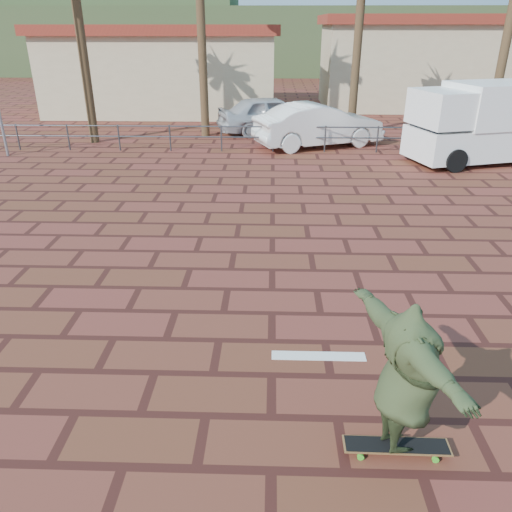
{
  "coord_description": "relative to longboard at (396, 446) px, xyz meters",
  "views": [
    {
      "loc": [
        -0.04,
        -7.35,
        4.5
      ],
      "look_at": [
        -0.29,
        0.6,
        0.8
      ],
      "focal_mm": 35.0,
      "sensor_mm": 36.0,
      "label": 1
    }
  ],
  "objects": [
    {
      "name": "building_west",
      "position": [
        -7.44,
        25.03,
        2.18
      ],
      "size": [
        12.6,
        7.6,
        4.5
      ],
      "color": "beige",
      "rests_on": "ground"
    },
    {
      "name": "hill_front",
      "position": [
        -1.44,
        53.03,
        2.9
      ],
      "size": [
        70.0,
        18.0,
        6.0
      ],
      "primitive_type": "cube",
      "color": "#384C28",
      "rests_on": "ground"
    },
    {
      "name": "ground",
      "position": [
        -1.44,
        3.03,
        -0.1
      ],
      "size": [
        120.0,
        120.0,
        0.0
      ],
      "primitive_type": "plane",
      "color": "maroon",
      "rests_on": "ground"
    },
    {
      "name": "building_east",
      "position": [
        6.56,
        27.03,
        2.44
      ],
      "size": [
        10.6,
        6.6,
        5.0
      ],
      "color": "beige",
      "rests_on": "ground"
    },
    {
      "name": "campervan",
      "position": [
        6.06,
        13.76,
        1.33
      ],
      "size": [
        5.64,
        3.58,
        2.71
      ],
      "rotation": [
        0.0,
        0.0,
        0.29
      ],
      "color": "white",
      "rests_on": "ground"
    },
    {
      "name": "car_white",
      "position": [
        0.37,
        16.03,
        0.75
      ],
      "size": [
        5.43,
        3.59,
        1.69
      ],
      "primitive_type": "imported",
      "rotation": [
        0.0,
        0.0,
        1.96
      ],
      "color": "white",
      "rests_on": "ground"
    },
    {
      "name": "hill_back",
      "position": [
        -23.44,
        59.03,
        3.9
      ],
      "size": [
        35.0,
        14.0,
        8.0
      ],
      "primitive_type": "cube",
      "color": "#384C28",
      "rests_on": "ground"
    },
    {
      "name": "car_silver",
      "position": [
        -1.52,
        18.73,
        0.72
      ],
      "size": [
        5.18,
        3.41,
        1.64
      ],
      "primitive_type": "imported",
      "rotation": [
        0.0,
        0.0,
        1.9
      ],
      "color": "silver",
      "rests_on": "ground"
    },
    {
      "name": "paint_stripe",
      "position": [
        -0.74,
        1.83,
        -0.1
      ],
      "size": [
        1.4,
        0.22,
        0.01
      ],
      "primitive_type": "cube",
      "color": "white",
      "rests_on": "ground"
    },
    {
      "name": "skateboarder",
      "position": [
        0.0,
        -0.0,
        0.96
      ],
      "size": [
        1.24,
        2.39,
        1.88
      ],
      "primitive_type": "imported",
      "rotation": [
        0.0,
        0.0,
        1.85
      ],
      "color": "#323F22",
      "rests_on": "longboard"
    },
    {
      "name": "street_sign",
      "position": [
        5.33,
        13.03,
        1.66
      ],
      "size": [
        0.49,
        0.23,
        2.51
      ],
      "rotation": [
        0.0,
        0.0,
        0.38
      ],
      "color": "gray",
      "rests_on": "ground"
    },
    {
      "name": "longboard",
      "position": [
        0.0,
        0.0,
        0.0
      ],
      "size": [
        1.22,
        0.29,
        0.12
      ],
      "rotation": [
        0.0,
        0.0,
        -0.01
      ],
      "color": "olive",
      "rests_on": "ground"
    },
    {
      "name": "guardrail",
      "position": [
        -1.44,
        15.03,
        0.58
      ],
      "size": [
        24.06,
        0.06,
        1.0
      ],
      "color": "#47494F",
      "rests_on": "ground"
    }
  ]
}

